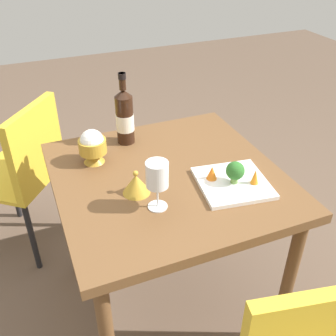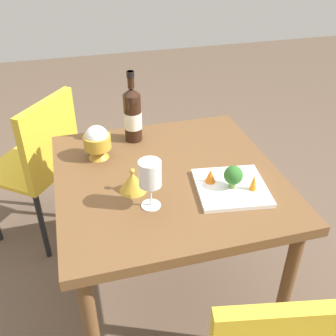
# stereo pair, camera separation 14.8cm
# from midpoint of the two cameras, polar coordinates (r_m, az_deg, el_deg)

# --- Properties ---
(ground_plane) EXTENTS (8.00, 8.00, 0.00)m
(ground_plane) POSITION_cam_midpoint_polar(r_m,az_deg,el_deg) (2.02, -2.22, -18.86)
(ground_plane) COLOR brown
(dining_table) EXTENTS (0.85, 0.85, 0.75)m
(dining_table) POSITION_cam_midpoint_polar(r_m,az_deg,el_deg) (1.55, -2.73, -3.91)
(dining_table) COLOR brown
(dining_table) RESTS_ON ground_plane
(chair_by_wall) EXTENTS (0.56, 0.56, 0.85)m
(chair_by_wall) POSITION_cam_midpoint_polar(r_m,az_deg,el_deg) (2.10, -21.84, 0.29)
(chair_by_wall) COLOR gold
(chair_by_wall) RESTS_ON ground_plane
(wine_bottle) EXTENTS (0.08, 0.08, 0.31)m
(wine_bottle) POSITION_cam_midpoint_polar(r_m,az_deg,el_deg) (1.68, -8.89, 7.37)
(wine_bottle) COLOR black
(wine_bottle) RESTS_ON dining_table
(wine_glass) EXTENTS (0.08, 0.08, 0.18)m
(wine_glass) POSITION_cam_midpoint_polar(r_m,az_deg,el_deg) (1.27, -4.95, -1.26)
(wine_glass) COLOR white
(wine_glass) RESTS_ON dining_table
(rice_bowl) EXTENTS (0.11, 0.11, 0.14)m
(rice_bowl) POSITION_cam_midpoint_polar(r_m,az_deg,el_deg) (1.58, -13.62, 3.08)
(rice_bowl) COLOR gold
(rice_bowl) RESTS_ON dining_table
(rice_bowl_lid) EXTENTS (0.10, 0.10, 0.09)m
(rice_bowl_lid) POSITION_cam_midpoint_polar(r_m,az_deg,el_deg) (1.39, -7.72, -2.41)
(rice_bowl_lid) COLOR gold
(rice_bowl_lid) RESTS_ON dining_table
(serving_plate) EXTENTS (0.28, 0.28, 0.02)m
(serving_plate) POSITION_cam_midpoint_polar(r_m,az_deg,el_deg) (1.45, 6.56, -2.28)
(serving_plate) COLOR white
(serving_plate) RESTS_ON dining_table
(broccoli_floret) EXTENTS (0.07, 0.07, 0.09)m
(broccoli_floret) POSITION_cam_midpoint_polar(r_m,az_deg,el_deg) (1.41, 6.83, -0.56)
(broccoli_floret) COLOR #729E4C
(broccoli_floret) RESTS_ON serving_plate
(carrot_garnish_left) EXTENTS (0.03, 0.03, 0.06)m
(carrot_garnish_left) POSITION_cam_midpoint_polar(r_m,az_deg,el_deg) (1.42, 9.71, -1.32)
(carrot_garnish_left) COLOR orange
(carrot_garnish_left) RESTS_ON serving_plate
(carrot_garnish_right) EXTENTS (0.04, 0.04, 0.05)m
(carrot_garnish_right) POSITION_cam_midpoint_polar(r_m,az_deg,el_deg) (1.43, 3.51, -0.78)
(carrot_garnish_right) COLOR orange
(carrot_garnish_right) RESTS_ON serving_plate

